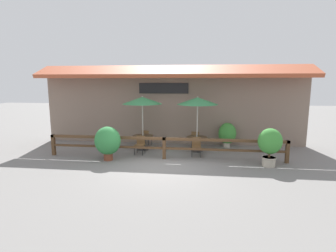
{
  "coord_description": "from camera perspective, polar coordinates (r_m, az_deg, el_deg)",
  "views": [
    {
      "loc": [
        1.5,
        -9.93,
        3.3
      ],
      "look_at": [
        0.12,
        1.48,
        1.39
      ],
      "focal_mm": 28.0,
      "sensor_mm": 36.0,
      "label": 1
    }
  ],
  "objects": [
    {
      "name": "ground_plane",
      "position": [
        10.57,
        -1.6,
        -8.74
      ],
      "size": [
        60.0,
        60.0,
        0.0
      ],
      "primitive_type": "plane",
      "color": "slate"
    },
    {
      "name": "building_facade",
      "position": [
        14.16,
        0.81,
        4.85
      ],
      "size": [
        14.28,
        1.49,
        4.23
      ],
      "color": "gray",
      "rests_on": "ground"
    },
    {
      "name": "patio_railing",
      "position": [
        11.39,
        -0.84,
        -3.78
      ],
      "size": [
        10.4,
        0.14,
        0.95
      ],
      "color": "brown",
      "rests_on": "ground"
    },
    {
      "name": "patio_umbrella_near",
      "position": [
        12.76,
        -5.61,
        5.55
      ],
      "size": [
        1.93,
        1.93,
        2.66
      ],
      "color": "#B7B2A8",
      "rests_on": "ground"
    },
    {
      "name": "dining_table_near",
      "position": [
        13.02,
        -5.48,
        -2.7
      ],
      "size": [
        1.03,
        1.03,
        0.71
      ],
      "color": "#4C3826",
      "rests_on": "ground"
    },
    {
      "name": "chair_near_streetside",
      "position": [
        12.29,
        -6.11,
        -3.91
      ],
      "size": [
        0.46,
        0.46,
        0.85
      ],
      "rotation": [
        0.0,
        0.0,
        -0.09
      ],
      "color": "brown",
      "rests_on": "ground"
    },
    {
      "name": "chair_near_wallside",
      "position": [
        13.79,
        -4.74,
        -2.41
      ],
      "size": [
        0.51,
        0.51,
        0.85
      ],
      "rotation": [
        0.0,
        0.0,
        2.88
      ],
      "color": "brown",
      "rests_on": "ground"
    },
    {
      "name": "patio_umbrella_middle",
      "position": [
        12.44,
        6.46,
        5.43
      ],
      "size": [
        1.93,
        1.93,
        2.66
      ],
      "color": "#B7B2A8",
      "rests_on": "ground"
    },
    {
      "name": "dining_table_middle",
      "position": [
        12.7,
        6.3,
        -3.03
      ],
      "size": [
        1.03,
        1.03,
        0.71
      ],
      "color": "#4C3826",
      "rests_on": "ground"
    },
    {
      "name": "chair_middle_streetside",
      "position": [
        11.96,
        6.18,
        -4.28
      ],
      "size": [
        0.43,
        0.43,
        0.85
      ],
      "rotation": [
        0.0,
        0.0,
        0.01
      ],
      "color": "brown",
      "rests_on": "ground"
    },
    {
      "name": "chair_middle_wallside",
      "position": [
        13.5,
        6.03,
        -2.69
      ],
      "size": [
        0.48,
        0.48,
        0.85
      ],
      "rotation": [
        0.0,
        0.0,
        2.99
      ],
      "color": "brown",
      "rests_on": "ground"
    },
    {
      "name": "potted_plant_entrance_palm",
      "position": [
        11.08,
        21.31,
        -3.6
      ],
      "size": [
        0.93,
        0.84,
        1.53
      ],
      "color": "#B7AD99",
      "rests_on": "ground"
    },
    {
      "name": "potted_plant_corner_fern",
      "position": [
        11.46,
        -13.0,
        -3.27
      ],
      "size": [
        1.11,
        1.0,
        1.46
      ],
      "color": "brown",
      "rests_on": "ground"
    },
    {
      "name": "potted_plant_tall_tropical",
      "position": [
        13.81,
        12.77,
        -1.68
      ],
      "size": [
        0.9,
        0.81,
        1.26
      ],
      "color": "#B7AD99",
      "rests_on": "ground"
    }
  ]
}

